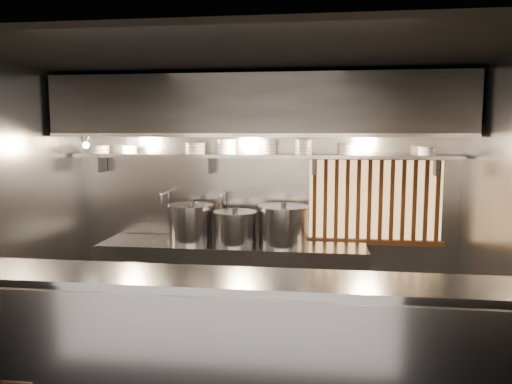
% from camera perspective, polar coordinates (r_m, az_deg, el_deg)
% --- Properties ---
extents(floor, '(4.50, 4.50, 0.00)m').
position_cam_1_polar(floor, '(4.90, -1.46, -19.20)').
color(floor, black).
rests_on(floor, ground).
extents(ceiling, '(4.50, 4.50, 0.00)m').
position_cam_1_polar(ceiling, '(4.45, -1.57, 15.24)').
color(ceiling, black).
rests_on(ceiling, wall_back).
extents(wall_back, '(4.50, 0.00, 4.50)m').
position_cam_1_polar(wall_back, '(5.93, 0.80, -0.42)').
color(wall_back, gray).
rests_on(wall_back, floor).
extents(wall_left, '(0.00, 3.00, 3.00)m').
position_cam_1_polar(wall_left, '(5.31, -26.28, -2.00)').
color(wall_left, gray).
rests_on(wall_left, floor).
extents(wall_right, '(0.00, 3.00, 3.00)m').
position_cam_1_polar(wall_right, '(4.67, 26.92, -3.15)').
color(wall_right, gray).
rests_on(wall_right, floor).
extents(serving_counter, '(4.50, 0.56, 1.13)m').
position_cam_1_polar(serving_counter, '(3.80, -3.89, -17.80)').
color(serving_counter, '#9E9EA4').
rests_on(serving_counter, floor).
extents(cooking_bench, '(3.00, 0.70, 0.90)m').
position_cam_1_polar(cooking_bench, '(5.82, -2.64, -10.15)').
color(cooking_bench, '#9E9EA4').
rests_on(cooking_bench, floor).
extents(bowl_shelf, '(4.40, 0.34, 0.04)m').
position_cam_1_polar(bowl_shelf, '(5.71, 0.59, 4.13)').
color(bowl_shelf, '#9E9EA4').
rests_on(bowl_shelf, wall_back).
extents(exhaust_hood, '(4.40, 0.81, 0.65)m').
position_cam_1_polar(exhaust_hood, '(5.49, 0.31, 9.70)').
color(exhaust_hood, '#2D2D30').
rests_on(exhaust_hood, ceiling).
extents(wood_screen, '(1.56, 0.09, 1.04)m').
position_cam_1_polar(wood_screen, '(5.88, 13.42, -0.87)').
color(wood_screen, '#EFB46B').
rests_on(wood_screen, wall_back).
extents(faucet_left, '(0.04, 0.30, 0.50)m').
position_cam_1_polar(faucet_left, '(6.06, -10.22, -1.26)').
color(faucet_left, silver).
rests_on(faucet_left, wall_back).
extents(faucet_right, '(0.04, 0.30, 0.50)m').
position_cam_1_polar(faucet_right, '(5.89, -3.72, -1.41)').
color(faucet_right, silver).
rests_on(faucet_right, wall_back).
extents(heat_lamp, '(0.25, 0.35, 0.20)m').
position_cam_1_polar(heat_lamp, '(5.81, -19.03, 5.65)').
color(heat_lamp, '#9E9EA4').
rests_on(heat_lamp, exhaust_hood).
extents(pendant_bulb, '(0.09, 0.09, 0.19)m').
position_cam_1_polar(pendant_bulb, '(5.60, -0.58, 4.92)').
color(pendant_bulb, '#2D2D30').
rests_on(pendant_bulb, exhaust_hood).
extents(stock_pot_left, '(0.60, 0.60, 0.47)m').
position_cam_1_polar(stock_pot_left, '(5.78, -7.47, -3.52)').
color(stock_pot_left, '#9E9EA4').
rests_on(stock_pot_left, cooking_bench).
extents(stock_pot_mid, '(0.60, 0.60, 0.41)m').
position_cam_1_polar(stock_pot_mid, '(5.62, -2.41, -4.07)').
color(stock_pot_mid, '#9E9EA4').
rests_on(stock_pot_mid, cooking_bench).
extents(stock_pot_right, '(0.71, 0.71, 0.48)m').
position_cam_1_polar(stock_pot_right, '(5.57, 3.17, -3.81)').
color(stock_pot_right, '#9E9EA4').
rests_on(stock_pot_right, cooking_bench).
extents(bowl_stack_0, '(0.23, 0.23, 0.09)m').
position_cam_1_polar(bowl_stack_0, '(6.25, -17.43, 4.67)').
color(bowl_stack_0, silver).
rests_on(bowl_stack_0, bowl_shelf).
extents(bowl_stack_1, '(0.21, 0.21, 0.09)m').
position_cam_1_polar(bowl_stack_1, '(6.11, -14.30, 4.73)').
color(bowl_stack_1, silver).
rests_on(bowl_stack_1, bowl_shelf).
extents(bowl_stack_2, '(0.24, 0.24, 0.13)m').
position_cam_1_polar(bowl_stack_2, '(5.86, -6.94, 4.99)').
color(bowl_stack_2, silver).
rests_on(bowl_stack_2, bowl_shelf).
extents(bowl_stack_3, '(0.23, 0.23, 0.17)m').
position_cam_1_polar(bowl_stack_3, '(5.77, -3.41, 5.19)').
color(bowl_stack_3, silver).
rests_on(bowl_stack_3, bowl_shelf).
extents(bowl_stack_4, '(0.20, 0.20, 0.17)m').
position_cam_1_polar(bowl_stack_4, '(5.70, 1.43, 5.18)').
color(bowl_stack_4, silver).
rests_on(bowl_stack_4, bowl_shelf).
extents(bowl_stack_5, '(0.21, 0.21, 0.17)m').
position_cam_1_polar(bowl_stack_5, '(5.67, 5.45, 5.14)').
color(bowl_stack_5, silver).
rests_on(bowl_stack_5, bowl_shelf).
extents(bowl_stack_6, '(0.23, 0.23, 0.13)m').
position_cam_1_polar(bowl_stack_6, '(5.67, 10.48, 4.87)').
color(bowl_stack_6, silver).
rests_on(bowl_stack_6, bowl_shelf).
extents(bowl_stack_7, '(0.20, 0.20, 0.09)m').
position_cam_1_polar(bowl_stack_7, '(5.78, 18.94, 4.46)').
color(bowl_stack_7, silver).
rests_on(bowl_stack_7, bowl_shelf).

